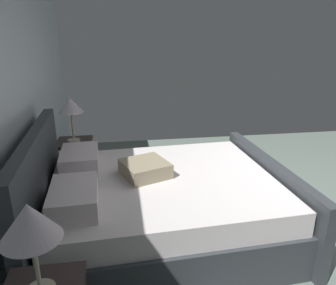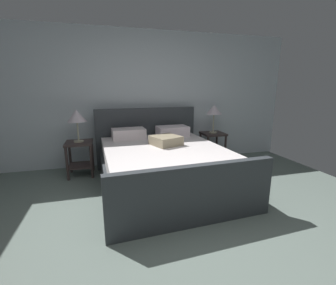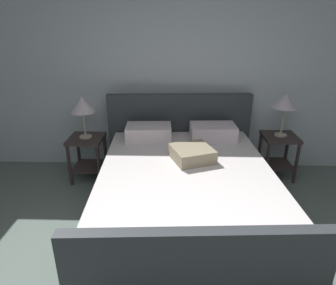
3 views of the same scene
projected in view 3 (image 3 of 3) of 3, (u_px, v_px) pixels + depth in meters
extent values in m
cube|color=silver|center=(178.00, 78.00, 4.02)|extent=(6.12, 0.12, 2.55)
cube|color=#32363A|center=(185.00, 201.00, 3.16)|extent=(1.91, 2.21, 0.40)
cube|color=#32363A|center=(179.00, 134.00, 4.05)|extent=(1.92, 0.20, 1.12)
cube|color=#32363A|center=(197.00, 271.00, 2.07)|extent=(1.92, 0.20, 0.70)
cube|color=silver|center=(185.00, 176.00, 3.04)|extent=(1.83, 2.15, 0.22)
cube|color=silver|center=(149.00, 132.00, 3.68)|extent=(0.58, 0.39, 0.18)
cube|color=silver|center=(213.00, 132.00, 3.70)|extent=(0.58, 0.39, 0.18)
cube|color=gray|center=(192.00, 154.00, 3.12)|extent=(0.52, 0.52, 0.14)
cube|color=#352928|center=(280.00, 137.00, 3.89)|extent=(0.44, 0.44, 0.04)
cube|color=#352928|center=(276.00, 164.00, 4.04)|extent=(0.40, 0.40, 0.02)
cylinder|color=#352928|center=(267.00, 163.00, 3.83)|extent=(0.04, 0.04, 0.56)
cylinder|color=#352928|center=(296.00, 164.00, 3.82)|extent=(0.04, 0.04, 0.56)
cylinder|color=#352928|center=(259.00, 152.00, 4.18)|extent=(0.04, 0.04, 0.56)
cylinder|color=#352928|center=(286.00, 152.00, 4.17)|extent=(0.04, 0.04, 0.56)
cylinder|color=#B7B293|center=(280.00, 135.00, 3.87)|extent=(0.16, 0.16, 0.02)
cylinder|color=#B7B293|center=(283.00, 121.00, 3.80)|extent=(0.02, 0.02, 0.36)
cone|color=silver|center=(286.00, 101.00, 3.70)|extent=(0.32, 0.32, 0.19)
cube|color=#352928|center=(86.00, 139.00, 3.83)|extent=(0.44, 0.44, 0.04)
cube|color=#352928|center=(89.00, 166.00, 3.98)|extent=(0.40, 0.40, 0.02)
cylinder|color=#352928|center=(70.00, 166.00, 3.77)|extent=(0.04, 0.04, 0.56)
cylinder|color=#352928|center=(99.00, 166.00, 3.76)|extent=(0.04, 0.04, 0.56)
cylinder|color=#352928|center=(79.00, 153.00, 4.12)|extent=(0.04, 0.04, 0.56)
cylinder|color=#352928|center=(106.00, 154.00, 4.11)|extent=(0.04, 0.04, 0.56)
cylinder|color=#B7B293|center=(86.00, 137.00, 3.82)|extent=(0.16, 0.16, 0.02)
cylinder|color=#B7B293|center=(84.00, 124.00, 3.75)|extent=(0.02, 0.02, 0.32)
cone|color=silver|center=(82.00, 104.00, 3.65)|extent=(0.31, 0.31, 0.20)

